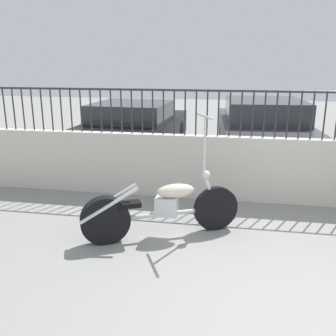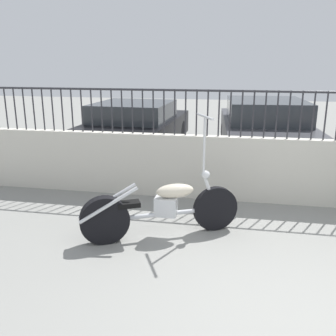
% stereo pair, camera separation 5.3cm
% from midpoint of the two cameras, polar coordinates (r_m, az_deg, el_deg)
% --- Properties ---
extents(ground_plane, '(40.00, 40.00, 0.00)m').
position_cam_midpoint_polar(ground_plane, '(3.66, 20.67, -21.60)').
color(ground_plane, gray).
extents(low_wall, '(10.45, 0.18, 1.04)m').
position_cam_midpoint_polar(low_wall, '(6.13, 16.68, -0.44)').
color(low_wall, beige).
rests_on(low_wall, ground_plane).
extents(fence_railing, '(10.45, 0.04, 0.72)m').
position_cam_midpoint_polar(fence_railing, '(5.94, 17.45, 8.89)').
color(fence_railing, '#2D2D33').
rests_on(fence_railing, low_wall).
extents(motorcycle_silver, '(1.92, 1.02, 1.55)m').
position_cam_midpoint_polar(motorcycle_silver, '(4.75, -1.75, -6.30)').
color(motorcycle_silver, black).
rests_on(motorcycle_silver, ground_plane).
extents(car_black, '(2.04, 4.02, 1.25)m').
position_cam_midpoint_polar(car_black, '(9.19, -4.77, 6.25)').
color(car_black, black).
rests_on(car_black, ground_plane).
extents(car_dark_grey, '(2.09, 4.38, 1.39)m').
position_cam_midpoint_polar(car_dark_grey, '(8.67, 14.52, 5.61)').
color(car_dark_grey, black).
rests_on(car_dark_grey, ground_plane).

